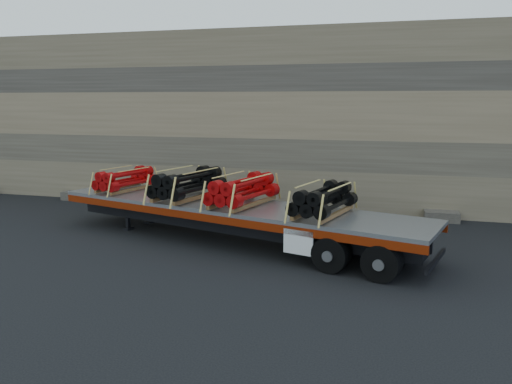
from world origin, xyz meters
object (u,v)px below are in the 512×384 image
trailer (233,223)px  bundle_front (126,180)px  bundle_midfront (188,185)px  bundle_midrear (243,191)px  bundle_rear (323,201)px

trailer → bundle_front: bundle_front is taller
bundle_front → bundle_midfront: 2.75m
bundle_midfront → bundle_midrear: size_ratio=1.05×
trailer → bundle_midrear: (0.36, -0.10, 1.03)m
bundle_front → bundle_midfront: (2.65, -0.74, 0.08)m
bundle_front → bundle_midrear: bearing=0.0°
bundle_midfront → bundle_midrear: bundle_midfront is taller
bundle_midrear → bundle_rear: bearing=0.0°
bundle_front → trailer: bearing=0.0°
bundle_front → bundle_rear: bearing=0.0°
bundle_midrear → bundle_front: bearing=-180.0°
trailer → bundle_rear: bearing=0.0°
bundle_midfront → trailer: bearing=-0.0°
bundle_front → bundle_midrear: 4.78m
trailer → bundle_front: 4.51m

